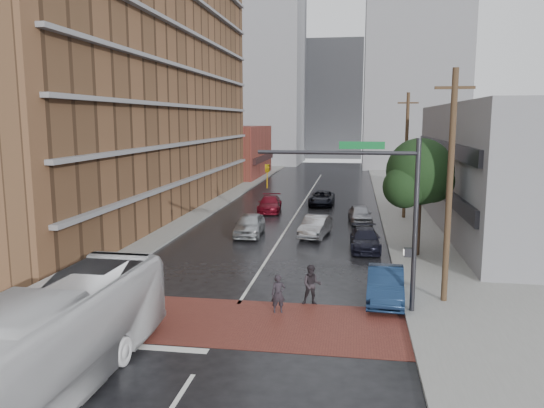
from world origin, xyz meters
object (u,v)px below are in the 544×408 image
(suv_travel, at_px, (322,198))
(pedestrian_b, at_px, (312,285))
(transit_bus, at_px, (47,345))
(car_parked_mid, at_px, (365,239))
(car_parked_far, at_px, (360,214))
(car_travel_a, at_px, (250,225))
(car_travel_b, at_px, (315,226))
(pedestrian_a, at_px, (278,294))
(car_travel_c, at_px, (270,204))
(car_parked_near, at_px, (385,285))

(suv_travel, bearing_deg, pedestrian_b, -85.68)
(transit_bus, distance_m, car_parked_mid, 21.33)
(car_parked_mid, distance_m, car_parked_far, 8.57)
(car_travel_a, height_order, car_travel_b, car_travel_a)
(pedestrian_a, height_order, car_travel_c, pedestrian_a)
(car_travel_a, bearing_deg, car_travel_c, 88.97)
(car_travel_c, relative_size, car_parked_far, 1.15)
(pedestrian_b, bearing_deg, car_parked_far, 76.73)
(car_parked_far, bearing_deg, car_travel_c, 146.81)
(pedestrian_b, height_order, car_travel_a, pedestrian_b)
(car_travel_c, bearing_deg, pedestrian_a, -84.49)
(car_parked_near, height_order, car_parked_far, car_parked_near)
(car_travel_c, distance_m, suv_travel, 5.98)
(car_travel_a, bearing_deg, transit_bus, -95.73)
(pedestrian_a, distance_m, car_travel_c, 24.42)
(pedestrian_b, relative_size, car_travel_a, 0.39)
(car_parked_near, bearing_deg, pedestrian_b, -159.71)
(transit_bus, bearing_deg, car_travel_c, 88.75)
(car_travel_a, bearing_deg, pedestrian_b, -69.77)
(car_travel_c, bearing_deg, car_travel_b, -67.89)
(transit_bus, xyz_separation_m, car_travel_c, (1.28, 31.75, -0.90))
(transit_bus, bearing_deg, car_travel_a, 87.31)
(car_travel_c, xyz_separation_m, suv_travel, (4.24, 4.22, -0.02))
(car_travel_a, xyz_separation_m, car_parked_mid, (7.80, -2.85, -0.12))
(suv_travel, bearing_deg, car_parked_far, -65.47)
(car_travel_a, height_order, car_parked_far, car_travel_a)
(car_travel_a, xyz_separation_m, car_travel_c, (-0.16, 9.71, -0.09))
(pedestrian_a, relative_size, car_parked_far, 0.39)
(car_travel_b, height_order, car_parked_far, car_travel_b)
(transit_bus, relative_size, car_parked_near, 2.56)
(car_travel_c, bearing_deg, transit_bus, -96.81)
(pedestrian_a, height_order, car_travel_a, pedestrian_a)
(car_travel_b, bearing_deg, suv_travel, 101.03)
(car_travel_b, bearing_deg, pedestrian_b, -77.16)
(pedestrian_a, distance_m, car_parked_near, 4.96)
(pedestrian_b, xyz_separation_m, car_parked_far, (2.18, 18.86, -0.18))
(car_travel_c, xyz_separation_m, car_parked_far, (7.72, -3.99, 0.01))
(car_parked_far, bearing_deg, car_parked_near, -92.73)
(car_travel_c, height_order, car_parked_near, car_parked_near)
(suv_travel, bearing_deg, transit_bus, -97.14)
(pedestrian_a, relative_size, car_travel_a, 0.36)
(car_travel_b, xyz_separation_m, car_parked_mid, (3.29, -3.23, -0.07))
(transit_bus, distance_m, car_travel_a, 22.11)
(pedestrian_b, distance_m, car_travel_c, 23.51)
(transit_bus, relative_size, car_parked_far, 2.79)
(suv_travel, bearing_deg, car_parked_mid, -75.91)
(car_travel_a, distance_m, car_parked_far, 9.48)
(car_parked_near, bearing_deg, car_travel_c, 114.44)
(pedestrian_b, xyz_separation_m, suv_travel, (-1.29, 27.07, -0.21))
(pedestrian_a, height_order, car_parked_near, pedestrian_a)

